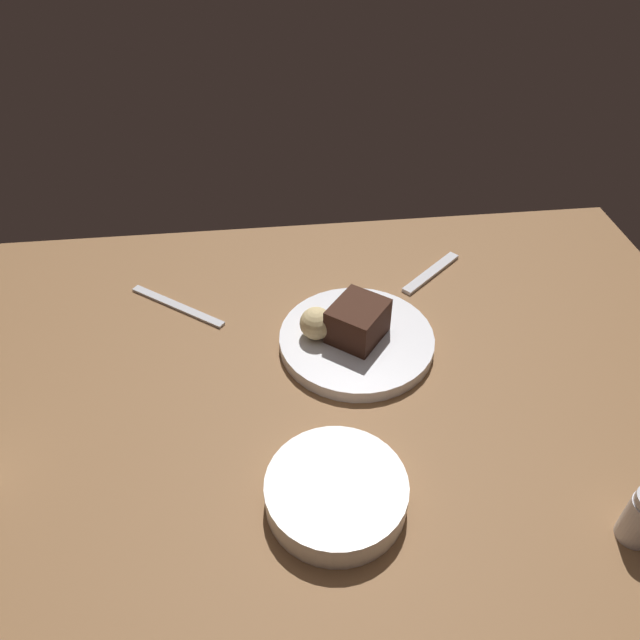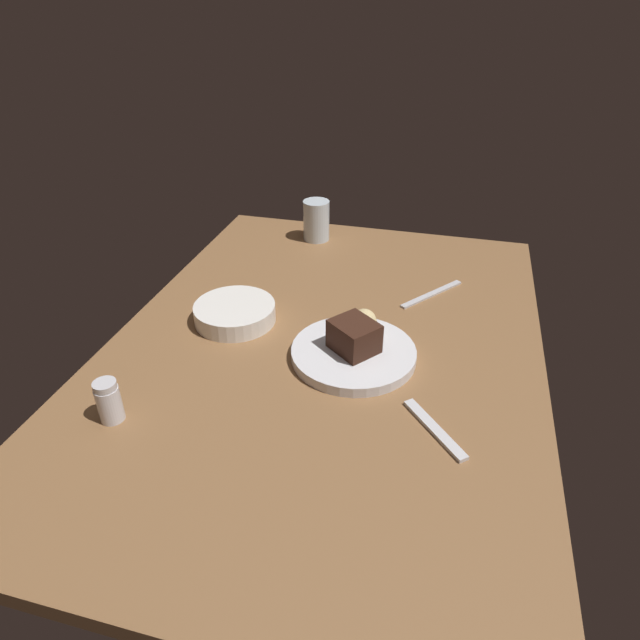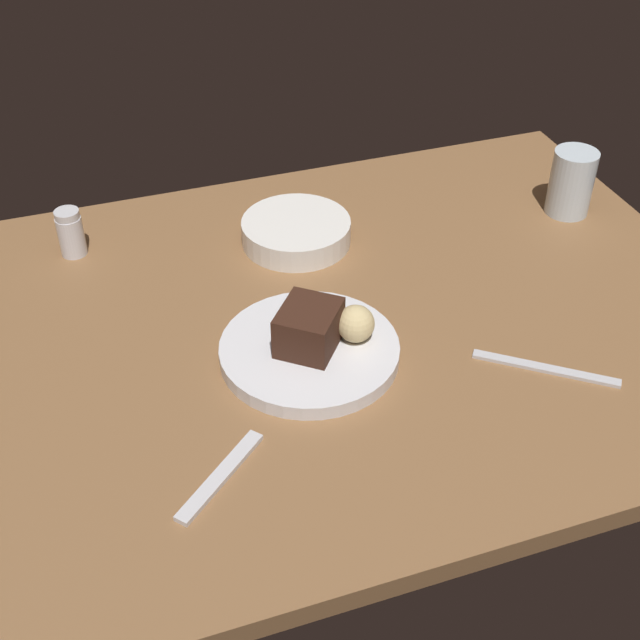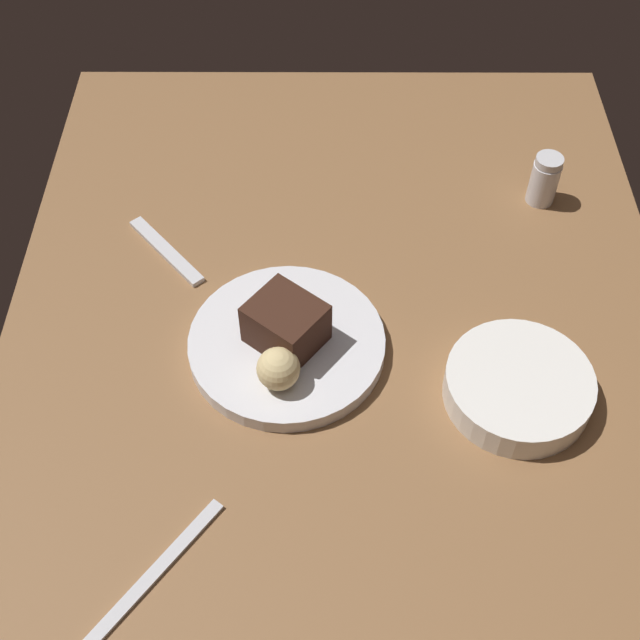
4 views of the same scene
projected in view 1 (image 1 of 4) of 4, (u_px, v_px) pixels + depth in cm
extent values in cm
cube|color=brown|center=(342.00, 384.00, 88.94)|extent=(120.00, 84.00, 3.00)
cylinder|color=silver|center=(356.00, 340.00, 92.44)|extent=(23.79, 23.79, 2.04)
cube|color=#381E14|center=(358.00, 321.00, 89.84)|extent=(10.72, 10.89, 5.86)
sphere|color=#DBC184|center=(316.00, 323.00, 90.10)|extent=(5.02, 5.02, 5.02)
cylinder|color=white|center=(336.00, 493.00, 71.19)|extent=(17.05, 17.05, 3.82)
cube|color=silver|center=(431.00, 273.00, 106.68)|extent=(12.50, 11.20, 0.70)
cube|color=silver|center=(177.00, 306.00, 99.88)|extent=(15.96, 12.63, 0.50)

